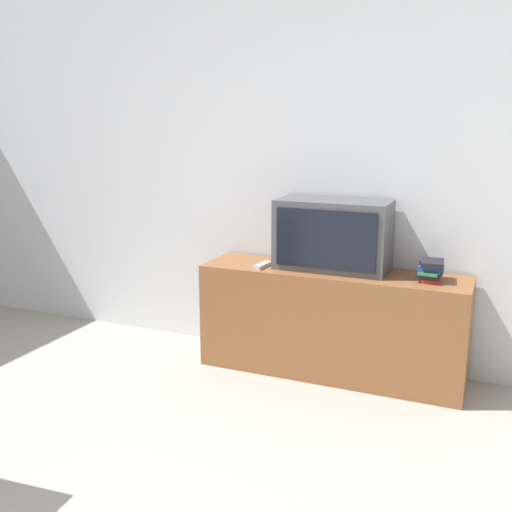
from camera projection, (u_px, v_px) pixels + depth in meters
The scene contains 5 objects.
wall_back at pixel (254, 164), 4.05m from camera, with size 9.00×0.06×2.60m.
tv_stand at pixel (331, 323), 3.78m from camera, with size 1.66×0.42×0.68m.
television at pixel (333, 235), 3.71m from camera, with size 0.70×0.34×0.44m.
book_stack at pixel (431, 270), 3.47m from camera, with size 0.16×0.21×0.12m.
remote_on_stand at pixel (263, 265), 3.80m from camera, with size 0.07×0.17×0.02m.
Camera 1 is at (1.61, -0.72, 1.60)m, focal length 42.00 mm.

